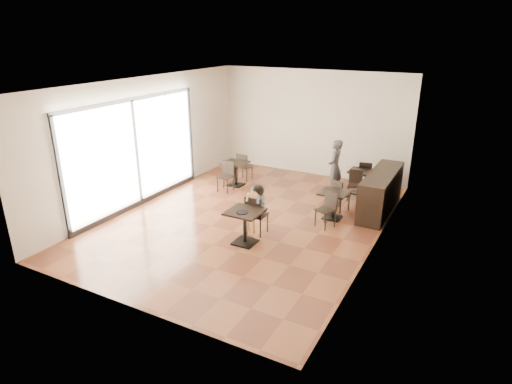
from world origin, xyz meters
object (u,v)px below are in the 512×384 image
Objects in this scene: child at (257,210)px; chair_left_b at (225,177)px; adult_patron at (335,167)px; chair_mid_a at (340,195)px; child_chair at (257,215)px; cafe_table_back at (360,182)px; child_table at (245,227)px; cafe_table_left at (235,174)px; chair_back_a at (365,174)px; chair_back_b at (355,186)px; chair_left_a at (245,167)px; chair_mid_b at (326,210)px; cafe_table_mid at (333,205)px.

chair_left_b is (-2.04, 1.96, -0.14)m from child.
chair_mid_a is at bearing 14.93° from adult_patron.
cafe_table_back is (1.33, 3.58, -0.12)m from child_chair.
cafe_table_left is at bearing 123.75° from child_table.
chair_back_a is 1.08m from chair_back_b.
chair_left_a is 3.54m from chair_back_a.
cafe_table_left is at bearing 129.17° from child.
chair_back_a is (1.33, 4.11, -0.17)m from child.
cafe_table_left is 3.59m from chair_mid_b.
child_chair is at bearing -110.46° from cafe_table_back.
chair_back_a is at bearing 25.33° from cafe_table_left.
child_table is at bearing 63.54° from chair_back_a.
chair_mid_a is 1.03× the size of chair_back_b.
chair_back_b is at bearing 111.09° from chair_mid_b.
chair_left_a is at bearing 155.75° from cafe_table_mid.
adult_patron is 1.90× the size of chair_back_b.
chair_back_a is (1.33, 4.11, -0.06)m from child_chair.
chair_back_b reaches higher than cafe_table_mid.
adult_patron reaches higher than child_table.
chair_back_a is at bearing 74.02° from child_table.
chair_back_b is (1.33, 3.03, -0.17)m from child.
adult_patron is (0.68, 3.28, 0.30)m from child_chair.
child is 1.62× the size of cafe_table_left.
child_chair is 2.01m from cafe_table_mid.
chair_back_b is at bearing 66.21° from child.
child is at bearing 90.00° from child_table.
chair_left_a is 1.07× the size of chair_back_b.
chair_left_a is at bearing 123.75° from child.
child_table is 4.15m from chair_left_a.
chair_back_b reaches higher than child_table.
chair_mid_a is 0.97× the size of chair_left_a.
chair_mid_b is 3.84m from chair_left_a.
chair_left_b is (-2.73, -1.32, -0.33)m from adult_patron.
cafe_table_mid is 1.44m from chair_back_b.
chair_left_a is (0.00, 0.55, 0.07)m from cafe_table_left.
child_table is at bearing 119.69° from chair_left_a.
cafe_table_mid is at bearing 155.92° from chair_left_a.
child_table is 0.56m from child_chair.
chair_mid_b is at bearing -139.74° from child_chair.
chair_mid_b is (1.22, 1.04, -0.04)m from child_chair.
child_chair is 1.07× the size of chair_left_a.
cafe_table_back is at bearing 72.08° from child_table.
child is 1.43× the size of chair_back_b.
adult_patron is at bearing 127.82° from chair_mid_b.
adult_patron is 1.78× the size of chair_left_b.
chair_back_b is at bearing -90.00° from cafe_table_back.
child_table is at bearing -103.42° from chair_mid_b.
child reaches higher than chair_left_a.
child_table is 3.68m from cafe_table_left.
cafe_table_back is (0.11, 1.99, -0.01)m from cafe_table_mid.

